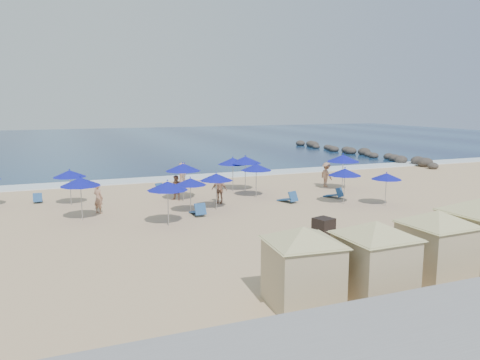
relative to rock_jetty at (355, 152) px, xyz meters
The scene contains 33 objects.
ground 34.59m from the rock_jetty, 133.95° to the right, with size 160.00×160.00×0.00m, color tan.
ocean 38.50m from the rock_jetty, 128.58° to the left, with size 160.00×80.00×0.06m, color #0D234B.
surf_line 25.79m from the rock_jetty, 158.61° to the right, with size 160.00×2.50×0.08m, color white.
seawall 45.29m from the rock_jetty, 122.01° to the right, with size 160.00×6.10×1.22m.
rock_jetty is the anchor object (origin of this frame).
trash_bin 35.67m from the rock_jetty, 128.08° to the right, with size 0.81×0.81×0.81m, color black.
cabana_0 43.59m from the rock_jetty, 127.84° to the right, with size 4.31×4.31×2.71m.
cabana_1 42.46m from the rock_jetty, 125.02° to the right, with size 4.38×4.38×2.75m.
cabana_2 40.54m from the rock_jetty, 121.99° to the right, with size 4.37×4.37×2.74m.
cabana_3 39.09m from the rock_jetty, 119.37° to the right, with size 4.69×4.69×2.95m.
umbrella_1 38.48m from the rock_jetty, 147.02° to the right, with size 2.08×2.08×2.37m.
umbrella_2 36.72m from the rock_jetty, 152.78° to the right, with size 1.94×1.94×2.21m.
umbrella_3 36.93m from the rock_jetty, 140.10° to the right, with size 2.06×2.06×2.34m.
umbrella_4 31.82m from the rock_jetty, 145.06° to the right, with size 2.17×2.17×2.47m.
umbrella_5 31.33m from the rock_jetty, 145.56° to the right, with size 2.09×2.09×2.38m.
umbrella_6 34.20m from the rock_jetty, 140.92° to the right, with size 1.82×1.82×2.07m.
umbrella_7 26.90m from the rock_jetty, 141.95° to the right, with size 2.23×2.23×2.54m.
umbrella_8 28.47m from the rock_jetty, 138.57° to the right, with size 2.02×2.02×2.29m.
umbrella_9 27.17m from the rock_jetty, 143.75° to the right, with size 2.12×2.12×2.41m.
umbrella_10 23.80m from the rock_jetty, 127.95° to the right, with size 2.29×2.29×2.61m.
umbrella_11 28.39m from the rock_jetty, 122.23° to the right, with size 1.80×1.80×2.05m.
umbrella_12 28.52m from the rock_jetty, 127.13° to the right, with size 2.00×2.00×2.27m.
umbrella_13 32.69m from the rock_jetty, 139.61° to the right, with size 1.93×1.93×2.19m.
beach_chair_1 37.72m from the rock_jetty, 156.19° to the right, with size 0.54×1.18×0.65m.
beach_chair_2 30.62m from the rock_jetty, 151.62° to the right, with size 0.94×1.32×0.66m.
beach_chair_3 34.41m from the rock_jetty, 139.81° to the right, with size 0.63×1.38×0.75m.
beach_chair_4 29.10m from the rock_jetty, 133.64° to the right, with size 0.96×1.48×0.75m.
beach_chair_5 26.74m from the rock_jetty, 128.48° to the right, with size 1.00×1.40×0.71m.
beachgoer_0 36.91m from the rock_jetty, 147.97° to the right, with size 0.62×0.41×1.71m, color tan.
beachgoer_1 31.82m from the rock_jetty, 145.96° to the right, with size 0.77×0.60×1.59m, color tan.
beachgoer_2 31.16m from the rock_jetty, 140.86° to the right, with size 0.99×0.41×1.69m, color tan.
beachgoer_3 22.81m from the rock_jetty, 131.01° to the right, with size 1.16×0.67×1.80m, color tan.
beachgoer_4 28.53m from the rock_jetty, 150.89° to the right, with size 0.92×0.60×1.88m, color tan.
Camera 1 is at (-9.53, -21.28, 6.10)m, focal length 35.00 mm.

